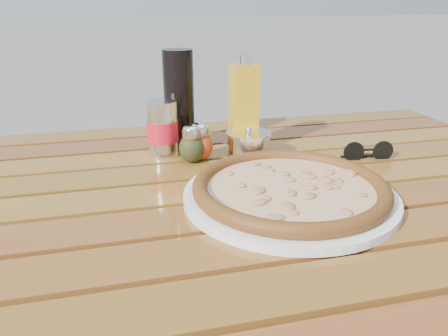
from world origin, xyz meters
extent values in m
cube|color=#3A210D|center=(0.64, 0.39, 0.35)|extent=(0.06, 0.06, 0.70)
cube|color=#391E0D|center=(0.00, 0.00, 0.70)|extent=(1.36, 0.86, 0.04)
cube|color=#55300F|center=(0.00, -0.30, 0.73)|extent=(1.40, 0.09, 0.03)
cube|color=#572D0F|center=(0.00, -0.20, 0.73)|extent=(1.40, 0.09, 0.03)
cube|color=#562B0F|center=(0.00, -0.10, 0.73)|extent=(1.40, 0.09, 0.03)
cube|color=#5D3710|center=(0.00, 0.00, 0.73)|extent=(1.40, 0.09, 0.03)
cube|color=#53320E|center=(0.00, 0.10, 0.73)|extent=(1.40, 0.09, 0.03)
cube|color=#5D3810|center=(0.00, 0.20, 0.73)|extent=(1.40, 0.09, 0.03)
cube|color=#4F240E|center=(0.00, 0.30, 0.73)|extent=(1.40, 0.09, 0.03)
cube|color=#512F0E|center=(0.00, 0.41, 0.73)|extent=(1.40, 0.09, 0.03)
cylinder|color=white|center=(0.09, -0.08, 0.76)|extent=(0.36, 0.36, 0.01)
cylinder|color=#FFE3B6|center=(0.09, -0.08, 0.77)|extent=(0.38, 0.38, 0.01)
torus|color=black|center=(0.09, -0.08, 0.77)|extent=(0.40, 0.40, 0.03)
ellipsoid|color=#C13F16|center=(-0.02, 0.16, 0.78)|extent=(0.06, 0.06, 0.06)
cylinder|color=silver|center=(-0.02, 0.16, 0.81)|extent=(0.04, 0.04, 0.02)
ellipsoid|color=white|center=(-0.02, 0.16, 0.82)|extent=(0.04, 0.04, 0.02)
ellipsoid|color=#353A17|center=(-0.04, 0.15, 0.78)|extent=(0.07, 0.07, 0.06)
cylinder|color=silver|center=(-0.04, 0.15, 0.81)|extent=(0.05, 0.05, 0.02)
ellipsoid|color=white|center=(-0.04, 0.15, 0.82)|extent=(0.05, 0.05, 0.02)
cylinder|color=black|center=(-0.05, 0.24, 0.86)|extent=(0.08, 0.08, 0.22)
cylinder|color=silver|center=(-0.09, 0.21, 0.81)|extent=(0.07, 0.07, 0.12)
cylinder|color=red|center=(-0.09, 0.21, 0.81)|extent=(0.07, 0.07, 0.04)
cube|color=#C59215|center=(0.09, 0.19, 0.84)|extent=(0.06, 0.06, 0.19)
cylinder|color=silver|center=(0.09, 0.19, 0.95)|extent=(0.02, 0.02, 0.02)
cylinder|color=silver|center=(0.08, 0.14, 0.78)|extent=(0.11, 0.11, 0.05)
cylinder|color=white|center=(0.08, 0.14, 0.81)|extent=(0.12, 0.12, 0.01)
sphere|color=silver|center=(0.08, 0.14, 0.81)|extent=(0.02, 0.02, 0.01)
cylinder|color=black|center=(0.30, 0.07, 0.77)|extent=(0.04, 0.01, 0.04)
cylinder|color=black|center=(0.36, 0.07, 0.77)|extent=(0.04, 0.01, 0.04)
cube|color=black|center=(0.33, 0.07, 0.77)|extent=(0.02, 0.01, 0.00)
cube|color=black|center=(0.32, 0.08, 0.75)|extent=(0.09, 0.02, 0.00)
cube|color=black|center=(0.34, 0.09, 0.75)|extent=(0.09, 0.02, 0.00)
camera|label=1|loc=(-0.18, -0.70, 1.07)|focal=35.00mm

